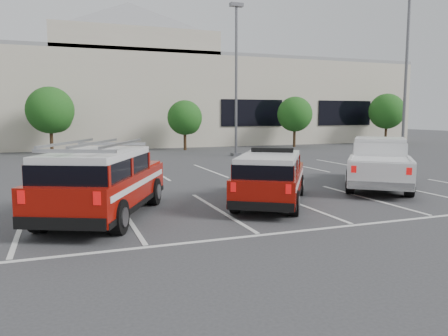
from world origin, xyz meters
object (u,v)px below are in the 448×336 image
Objects in this scene: light_pole_right at (406,77)px; tree_right at (295,115)px; white_pickup at (379,167)px; tree_mid_right at (186,119)px; light_pole_mid at (236,80)px; fire_chief_suv at (271,182)px; ladder_suv at (102,187)px; tree_mid_left at (52,112)px; tree_far_right at (387,113)px; convention_building at (109,95)px.

tree_right is at bearing 94.31° from light_pole_right.
white_pickup is at bearing -110.79° from tree_right.
light_pole_mid is at bearing -72.48° from tree_mid_right.
tree_mid_right is at bearing 114.35° from fire_chief_suv.
ladder_suv is (-19.33, -9.70, -4.33)m from light_pole_right.
tree_mid_left reaches higher than ladder_suv.
tree_far_right reaches higher than tree_mid_right.
tree_mid_left is at bearing -117.40° from convention_building.
ladder_suv is (-10.81, -1.70, 0.09)m from white_pickup.
light_pole_mid is 1.76× the size of ladder_suv.
light_pole_right is at bearing -29.95° from tree_mid_left.
convention_building is at bearing 142.73° from white_pickup.
white_pickup is (7.30, -29.86, -3.96)m from convention_building.
tree_mid_right is at bearing -0.00° from tree_mid_left.
fire_chief_suv is (1.69, -31.49, -3.99)m from convention_building.
tree_mid_right is 16.47m from light_pole_right.
light_pole_right is at bearing 51.89° from ladder_suv.
light_pole_right is (20.91, -12.05, 2.14)m from tree_mid_left.
tree_far_right is 26.78m from white_pickup.
light_pole_mid reaches higher than tree_mid_left.
tree_mid_left is at bearing 160.72° from white_pickup.
tree_far_right is 0.93× the size of fire_chief_suv.
tree_right is at bearing 0.00° from tree_mid_right.
light_pole_right is at bearing 67.06° from fire_chief_suv.
tree_mid_right is 23.38m from ladder_suv.
ladder_suv is (-28.42, -21.74, -2.19)m from tree_far_right.
light_pole_mid is at bearing 146.31° from light_pole_right.
convention_building reaches higher than white_pickup.
tree_right is at bearing 91.42° from fire_chief_suv.
tree_right is 0.71× the size of white_pickup.
white_pickup is (-7.61, -20.04, -2.01)m from tree_right.
tree_mid_left is 0.47× the size of light_pole_mid.
ladder_suv is (1.58, -21.74, -2.19)m from tree_mid_left.
tree_mid_right is 0.64× the size of white_pickup.
tree_far_right is at bearing 75.83° from fire_chief_suv.
light_pole_right reaches higher than tree_mid_left.
white_pickup is at bearing -83.20° from tree_mid_right.
tree_mid_right is (10.00, -0.00, -0.54)m from tree_mid_left.
convention_building reaches higher than light_pole_right.
convention_building is at bearing 125.88° from fire_chief_suv.
ladder_suv is (-10.33, -15.70, -4.33)m from light_pole_mid.
ladder_suv is at bearing -123.35° from light_pole_mid.
convention_building is 12.38× the size of tree_far_right.
tree_far_right reaches higher than fire_chief_suv.
tree_mid_left reaches higher than white_pickup.
ladder_suv is at bearing -85.85° from tree_mid_left.
tree_right is at bearing -180.00° from tree_far_right.
tree_mid_left is 20.00m from tree_right.
white_pickup is (5.61, 1.62, 0.04)m from fire_chief_suv.
tree_far_right is 0.47× the size of light_pole_mid.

